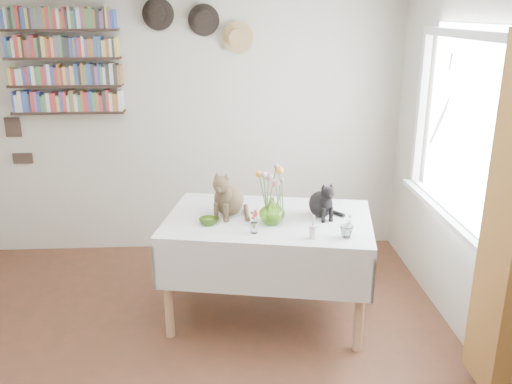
{
  "coord_description": "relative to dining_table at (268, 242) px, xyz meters",
  "views": [
    {
      "loc": [
        0.32,
        -2.86,
        2.28
      ],
      "look_at": [
        0.53,
        0.8,
        1.05
      ],
      "focal_mm": 38.0,
      "sensor_mm": 36.0,
      "label": 1
    }
  ],
  "objects": [
    {
      "name": "candlestick",
      "position": [
        0.27,
        -0.4,
        0.26
      ],
      "size": [
        0.05,
        0.05,
        0.17
      ],
      "color": "white",
      "rests_on": "dining_table"
    },
    {
      "name": "tabby_cat",
      "position": [
        -0.29,
        0.1,
        0.39
      ],
      "size": [
        0.35,
        0.39,
        0.37
      ],
      "primitive_type": null,
      "rotation": [
        0.0,
        0.0,
        -0.42
      ],
      "color": "brown",
      "rests_on": "dining_table"
    },
    {
      "name": "drinking_glass",
      "position": [
        0.5,
        -0.4,
        0.24
      ],
      "size": [
        0.09,
        0.09,
        0.09
      ],
      "primitive_type": "imported",
      "rotation": [
        0.0,
        0.0,
        -0.03
      ],
      "color": "white",
      "rests_on": "dining_table"
    },
    {
      "name": "wall_hats",
      "position": [
        -0.52,
        1.29,
        1.55
      ],
      "size": [
        0.98,
        0.09,
        0.48
      ],
      "color": "black",
      "rests_on": "room"
    },
    {
      "name": "room",
      "position": [
        -0.63,
        -0.9,
        0.64
      ],
      "size": [
        4.08,
        4.58,
        2.58
      ],
      "color": "brown",
      "rests_on": "ground"
    },
    {
      "name": "wall_art_plaques",
      "position": [
        -2.26,
        1.33,
        0.51
      ],
      "size": [
        0.21,
        0.02,
        0.44
      ],
      "color": "#38281E",
      "rests_on": "room"
    },
    {
      "name": "flower_bouquet",
      "position": [
        0.02,
        -0.1,
        0.54
      ],
      "size": [
        0.17,
        0.13,
        0.39
      ],
      "color": "#4C7233",
      "rests_on": "flower_vase"
    },
    {
      "name": "flower_vase",
      "position": [
        0.02,
        -0.11,
        0.3
      ],
      "size": [
        0.22,
        0.22,
        0.2
      ],
      "primitive_type": "imported",
      "rotation": [
        0.0,
        0.0,
        0.21
      ],
      "color": "#94CC47",
      "rests_on": "dining_table"
    },
    {
      "name": "window",
      "position": [
        1.33,
        -0.1,
        0.78
      ],
      "size": [
        0.12,
        1.52,
        1.32
      ],
      "color": "white",
      "rests_on": "room"
    },
    {
      "name": "green_bowl",
      "position": [
        -0.44,
        -0.1,
        0.22
      ],
      "size": [
        0.16,
        0.16,
        0.04
      ],
      "primitive_type": "imported",
      "rotation": [
        0.0,
        0.0,
        0.19
      ],
      "color": "#94CC47",
      "rests_on": "dining_table"
    },
    {
      "name": "berry_jar",
      "position": [
        -0.12,
        -0.28,
        0.28
      ],
      "size": [
        0.05,
        0.05,
        0.19
      ],
      "color": "white",
      "rests_on": "dining_table"
    },
    {
      "name": "curtain",
      "position": [
        1.27,
        -1.02,
        0.54
      ],
      "size": [
        0.12,
        0.38,
        2.1
      ],
      "primitive_type": "cube",
      "color": "brown",
      "rests_on": "room"
    },
    {
      "name": "porcelain_figurine",
      "position": [
        0.56,
        -0.22,
        0.25
      ],
      "size": [
        0.05,
        0.05,
        0.1
      ],
      "color": "white",
      "rests_on": "dining_table"
    },
    {
      "name": "bookshelf_unit",
      "position": [
        -1.73,
        1.26,
        1.23
      ],
      "size": [
        1.0,
        0.16,
        0.91
      ],
      "color": "black",
      "rests_on": "room"
    },
    {
      "name": "dining_table",
      "position": [
        0.0,
        0.0,
        0.0
      ],
      "size": [
        1.67,
        1.24,
        0.81
      ],
      "color": "white",
      "rests_on": "room"
    },
    {
      "name": "black_cat",
      "position": [
        0.39,
        0.01,
        0.35
      ],
      "size": [
        0.25,
        0.29,
        0.29
      ],
      "primitive_type": null,
      "rotation": [
        0.0,
        0.0,
        0.26
      ],
      "color": "black",
      "rests_on": "dining_table"
    }
  ]
}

